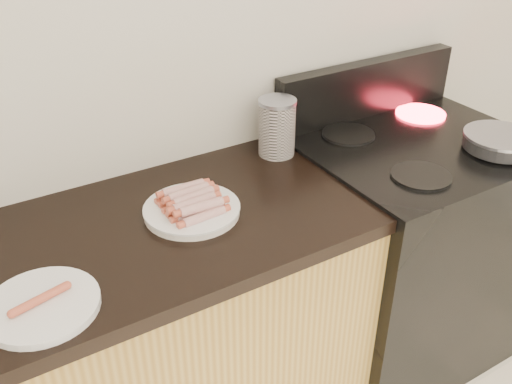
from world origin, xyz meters
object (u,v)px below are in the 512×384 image
frying_pan (501,142)px  main_plate (192,211)px  canister (277,127)px  stove (402,252)px  side_plate (42,306)px

frying_pan → main_plate: (-1.01, 0.20, -0.04)m
frying_pan → canister: size_ratio=2.18×
canister → stove: bearing=-24.6°
frying_pan → canister: canister is taller
stove → main_plate: 0.95m
main_plate → side_plate: size_ratio=1.05×
main_plate → canister: (0.39, 0.18, 0.09)m
stove → canister: size_ratio=4.89×
main_plate → side_plate: same height
stove → side_plate: side_plate is taller
frying_pan → main_plate: bearing=179.0°
stove → frying_pan: size_ratio=2.24×
stove → frying_pan: 0.55m
main_plate → side_plate: (-0.44, -0.17, 0.00)m
side_plate → canister: 0.91m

